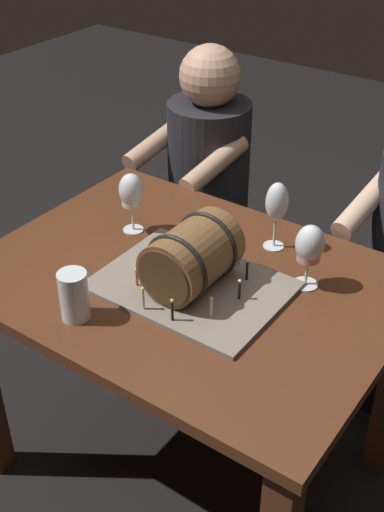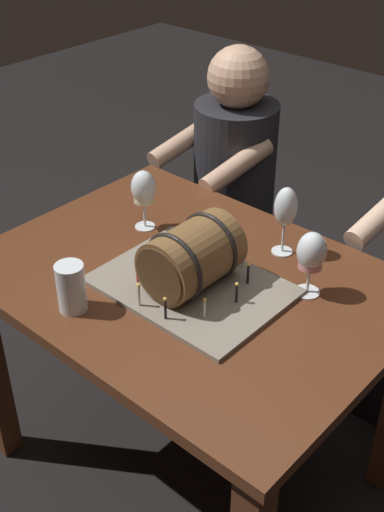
# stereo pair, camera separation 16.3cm
# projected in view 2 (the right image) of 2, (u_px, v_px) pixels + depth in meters

# --- Properties ---
(ground_plane) EXTENTS (8.00, 8.00, 0.00)m
(ground_plane) POSITION_uv_depth(u_px,v_px,m) (190.00, 462.00, 2.23)
(ground_plane) COLOR black
(dining_table) EXTENTS (1.14, 0.85, 0.76)m
(dining_table) POSITION_uv_depth(u_px,v_px,m) (189.00, 314.00, 1.88)
(dining_table) COLOR #562D19
(dining_table) RESTS_ON ground
(barrel_cake) EXTENTS (0.49, 0.36, 0.19)m
(barrel_cake) POSITION_uv_depth(u_px,v_px,m) (192.00, 262.00, 1.72)
(barrel_cake) COLOR gray
(barrel_cake) RESTS_ON dining_table
(wine_glass_empty) EXTENTS (0.07, 0.07, 0.21)m
(wine_glass_empty) POSITION_uv_depth(u_px,v_px,m) (286.00, 209.00, 1.83)
(wine_glass_empty) COLOR white
(wine_glass_empty) RESTS_ON dining_table
(wine_glass_white) EXTENTS (0.07, 0.07, 0.19)m
(wine_glass_white) POSITION_uv_depth(u_px,v_px,m) (143.00, 190.00, 1.96)
(wine_glass_white) COLOR white
(wine_glass_white) RESTS_ON dining_table
(wine_glass_rose) EXTENTS (0.08, 0.08, 0.18)m
(wine_glass_rose) POSITION_uv_depth(u_px,v_px,m) (311.00, 254.00, 1.68)
(wine_glass_rose) COLOR white
(wine_glass_rose) RESTS_ON dining_table
(beer_pint) EXTENTS (0.07, 0.07, 0.13)m
(beer_pint) POSITION_uv_depth(u_px,v_px,m) (71.00, 289.00, 1.66)
(beer_pint) COLOR white
(beer_pint) RESTS_ON dining_table
(person_seated_left) EXTENTS (0.38, 0.48, 1.15)m
(person_seated_left) POSITION_uv_depth(u_px,v_px,m) (232.00, 208.00, 2.61)
(person_seated_left) COLOR black
(person_seated_left) RESTS_ON ground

